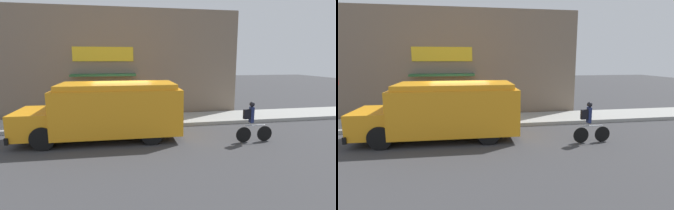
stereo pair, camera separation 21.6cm
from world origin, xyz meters
The scene contains 6 objects.
ground_plane centered at (0.00, 0.00, 0.00)m, with size 70.00×70.00×0.00m, color #38383A.
sidewalk centered at (0.00, 1.18, 0.09)m, with size 28.00×2.36×0.18m.
storefront centered at (-0.02, 2.58, 2.89)m, with size 13.04×1.00×5.78m.
school_bus centered at (-0.56, -1.27, 1.17)m, with size 6.24×2.85×2.23m.
cyclist centered at (4.81, -2.71, 0.78)m, with size 1.47×0.20×1.58m.
trash_bin centered at (-1.51, 1.86, 0.64)m, with size 0.48×0.48×0.92m.
Camera 2 is at (0.07, -11.69, 3.18)m, focal length 28.00 mm.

